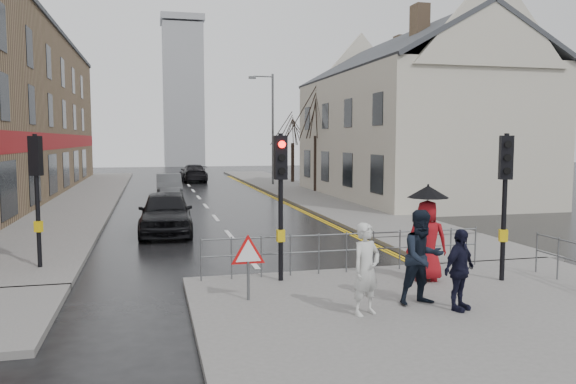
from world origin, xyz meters
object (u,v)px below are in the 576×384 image
pedestrian_b (423,257)px  pedestrian_d (459,270)px  pedestrian_with_umbrella (427,231)px  pedestrian_a (366,269)px  car_mid (169,186)px  car_parked (166,212)px

pedestrian_b → pedestrian_d: 0.75m
pedestrian_with_umbrella → pedestrian_a: bearing=-138.2°
pedestrian_b → car_mid: pedestrian_b is taller
pedestrian_a → pedestrian_b: 1.38m
pedestrian_with_umbrella → car_mid: size_ratio=0.54×
pedestrian_a → car_parked: 11.49m
car_parked → car_mid: bearing=89.9°
pedestrian_b → car_parked: size_ratio=0.41×
pedestrian_with_umbrella → car_mid: 22.89m
pedestrian_d → car_mid: bearing=72.3°
pedestrian_b → car_mid: bearing=93.1°
pedestrian_b → pedestrian_with_umbrella: pedestrian_with_umbrella is taller
pedestrian_a → pedestrian_b: pedestrian_b is taller
pedestrian_b → pedestrian_with_umbrella: (0.98, 1.70, 0.22)m
pedestrian_with_umbrella → car_parked: 10.58m
pedestrian_with_umbrella → pedestrian_d: pedestrian_with_umbrella is taller
pedestrian_d → car_parked: size_ratio=0.34×
car_parked → car_mid: car_parked is taller
pedestrian_a → pedestrian_with_umbrella: size_ratio=0.78×
pedestrian_d → car_mid: (-4.68, 24.53, -0.24)m
pedestrian_b → pedestrian_d: (0.50, -0.53, -0.16)m
car_parked → pedestrian_with_umbrella: bearing=-55.4°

